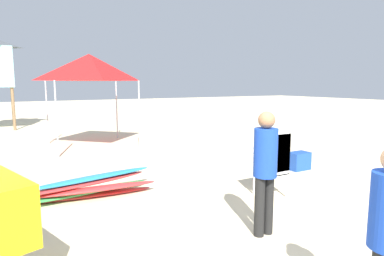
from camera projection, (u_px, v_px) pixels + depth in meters
The scene contains 5 objects.
stacked_plastic_chairs at pixel (275, 158), 5.95m from camera, with size 0.48×0.48×1.29m.
surfboard_pile at pixel (90, 187), 5.99m from camera, with size 2.58×0.79×0.40m.
lifeguard_near_left at pixel (265, 165), 4.42m from camera, with size 0.32×0.32×1.72m.
popup_canopy at pixel (89, 67), 10.65m from camera, with size 2.52×2.52×3.05m.
cooler_box at pixel (299, 161), 7.96m from camera, with size 0.51×0.33×0.43m, color blue.
Camera 1 is at (-2.22, -2.72, 2.09)m, focal length 30.49 mm.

